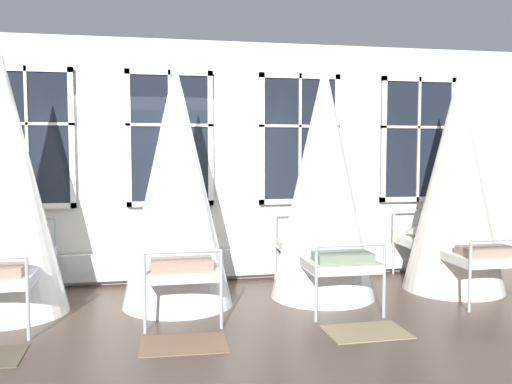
{
  "coord_description": "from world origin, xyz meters",
  "views": [
    {
      "loc": [
        -0.32,
        -6.35,
        1.8
      ],
      "look_at": [
        0.95,
        0.02,
        1.3
      ],
      "focal_mm": 38.72,
      "sensor_mm": 36.0,
      "label": 1
    }
  ],
  "objects": [
    {
      "name": "ground",
      "position": [
        0.0,
        0.0,
        0.0
      ],
      "size": [
        21.11,
        21.11,
        0.0
      ],
      "primitive_type": "plane",
      "color": "#4C3D33"
    },
    {
      "name": "back_wall_with_windows",
      "position": [
        0.0,
        1.23,
        1.64
      ],
      "size": [
        11.55,
        0.1,
        3.27
      ],
      "primitive_type": "cube",
      "color": "silver",
      "rests_on": "ground"
    },
    {
      "name": "window_bank",
      "position": [
        -0.0,
        1.11,
        1.17
      ],
      "size": [
        8.34,
        0.1,
        2.79
      ],
      "color": "black",
      "rests_on": "ground"
    },
    {
      "name": "cot_second",
      "position": [
        -1.82,
        0.04,
        1.42
      ],
      "size": [
        1.28,
        1.98,
        2.92
      ],
      "rotation": [
        0.0,
        0.0,
        1.59
      ],
      "color": "#9EA3A8",
      "rests_on": "ground"
    },
    {
      "name": "cot_third",
      "position": [
        0.02,
        0.03,
        1.37
      ],
      "size": [
        1.28,
        1.97,
        2.82
      ],
      "rotation": [
        0.0,
        0.0,
        1.57
      ],
      "color": "#9EA3A8",
      "rests_on": "ground"
    },
    {
      "name": "cot_fourth",
      "position": [
        1.8,
        0.05,
        1.4
      ],
      "size": [
        1.28,
        1.98,
        2.88
      ],
      "rotation": [
        0.0,
        0.0,
        1.56
      ],
      "color": "#9EA3A8",
      "rests_on": "ground"
    },
    {
      "name": "cot_fifth",
      "position": [
        3.57,
        0.06,
        1.36
      ],
      "size": [
        1.28,
        1.97,
        2.8
      ],
      "rotation": [
        0.0,
        0.0,
        1.57
      ],
      "color": "#9EA3A8",
      "rests_on": "ground"
    },
    {
      "name": "rug_third",
      "position": [
        0.0,
        -1.33,
        0.01
      ],
      "size": [
        0.82,
        0.59,
        0.01
      ],
      "primitive_type": "cube",
      "rotation": [
        0.0,
        0.0,
        -0.04
      ],
      "color": "brown",
      "rests_on": "ground"
    },
    {
      "name": "rug_fourth",
      "position": [
        1.8,
        -1.33,
        0.01
      ],
      "size": [
        0.81,
        0.58,
        0.01
      ],
      "primitive_type": "cube",
      "rotation": [
        0.0,
        0.0,
        0.02
      ],
      "color": "#8E7A5B",
      "rests_on": "ground"
    }
  ]
}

